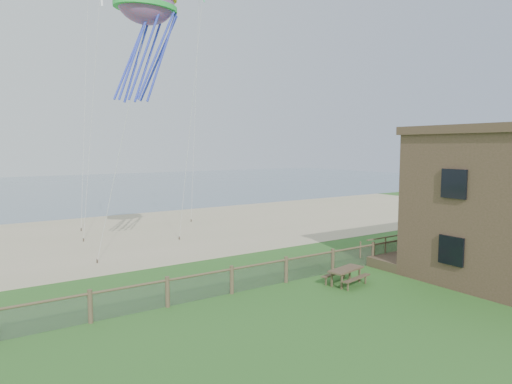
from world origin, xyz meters
The scene contains 7 objects.
ground centered at (0.00, 0.00, 0.00)m, with size 160.00×160.00×0.00m, color #2C6221.
sand_beach centered at (0.00, 22.00, 0.00)m, with size 72.00×20.00×0.02m, color tan.
ocean centered at (0.00, 66.00, 0.00)m, with size 160.00×68.00×0.02m, color slate.
chainlink_fence centered at (0.00, 6.00, 0.55)m, with size 36.20×0.20×1.25m, color brown, non-canonical shape.
motel_deck centered at (13.00, 5.00, 0.25)m, with size 15.00×2.00×0.50m, color brown.
picnic_table centered at (2.14, 4.20, 0.41)m, with size 1.95×1.47×0.82m, color brown, non-canonical shape.
octopus_kite centered at (-4.49, 11.68, 11.88)m, with size 3.23×2.28×6.66m, color #FF2839, non-canonical shape.
Camera 1 is at (-12.96, -10.75, 6.40)m, focal length 32.00 mm.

